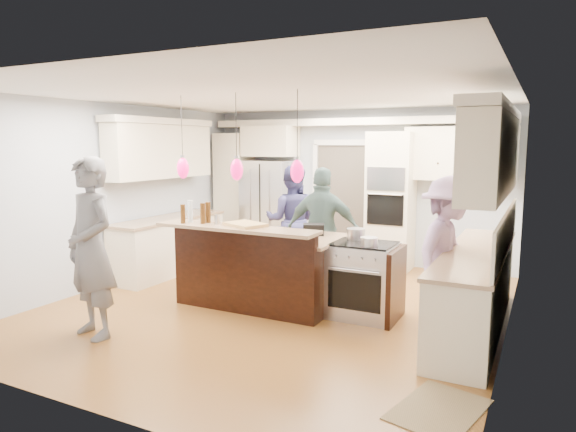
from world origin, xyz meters
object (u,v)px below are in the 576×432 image
kitchen_island (262,267)px  island_range (366,280)px  person_bar_end (91,248)px  refrigerator (269,209)px  person_far_left (292,221)px

kitchen_island → island_range: size_ratio=2.28×
kitchen_island → person_bar_end: (-1.06, -1.87, 0.50)m
refrigerator → island_range: 3.71m
person_bar_end → island_range: bearing=52.6°
island_range → kitchen_island: bearing=-176.9°
refrigerator → person_far_left: refrigerator is taller
kitchen_island → island_range: kitchen_island is taller
kitchen_island → island_range: (1.41, 0.08, -0.03)m
kitchen_island → person_bar_end: person_bar_end is taller
kitchen_island → person_far_left: bearing=101.7°
refrigerator → island_range: size_ratio=1.96×
island_range → person_far_left: person_far_left is taller
island_range → person_far_left: 2.29m
person_far_left → refrigerator: bearing=-66.0°
kitchen_island → refrigerator: bearing=116.9°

